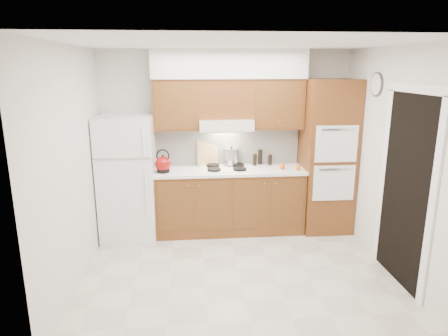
% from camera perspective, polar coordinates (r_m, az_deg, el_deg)
% --- Properties ---
extents(floor, '(3.60, 3.60, 0.00)m').
position_cam_1_polar(floor, '(4.94, 1.96, -14.32)').
color(floor, beige).
rests_on(floor, ground).
extents(ceiling, '(3.60, 3.60, 0.00)m').
position_cam_1_polar(ceiling, '(4.34, 2.27, 17.37)').
color(ceiling, white).
rests_on(ceiling, wall_back).
extents(wall_back, '(3.60, 0.02, 2.60)m').
position_cam_1_polar(wall_back, '(5.92, 0.28, 3.95)').
color(wall_back, silver).
rests_on(wall_back, floor).
extents(wall_left, '(0.02, 3.00, 2.60)m').
position_cam_1_polar(wall_left, '(4.60, -20.72, -0.04)').
color(wall_left, silver).
rests_on(wall_left, floor).
extents(wall_right, '(0.02, 3.00, 2.60)m').
position_cam_1_polar(wall_right, '(5.02, 22.96, 0.88)').
color(wall_right, silver).
rests_on(wall_right, floor).
extents(fridge, '(0.75, 0.72, 1.72)m').
position_cam_1_polar(fridge, '(5.71, -13.55, -1.39)').
color(fridge, white).
rests_on(fridge, floor).
extents(base_cabinets, '(2.11, 0.60, 0.90)m').
position_cam_1_polar(base_cabinets, '(5.85, 0.80, -4.79)').
color(base_cabinets, brown).
rests_on(base_cabinets, floor).
extents(countertop, '(2.13, 0.62, 0.04)m').
position_cam_1_polar(countertop, '(5.71, 0.82, -0.36)').
color(countertop, white).
rests_on(countertop, base_cabinets).
extents(backsplash, '(2.11, 0.03, 0.56)m').
position_cam_1_polar(backsplash, '(5.93, 0.54, 3.17)').
color(backsplash, white).
rests_on(backsplash, countertop).
extents(oven_cabinet, '(0.70, 0.65, 2.20)m').
position_cam_1_polar(oven_cabinet, '(5.96, 14.50, 1.59)').
color(oven_cabinet, brown).
rests_on(oven_cabinet, floor).
extents(upper_cab_left, '(0.63, 0.33, 0.70)m').
position_cam_1_polar(upper_cab_left, '(5.66, -6.86, 8.98)').
color(upper_cab_left, brown).
rests_on(upper_cab_left, wall_back).
extents(upper_cab_right, '(0.73, 0.33, 0.70)m').
position_cam_1_polar(upper_cab_right, '(5.80, 7.59, 9.09)').
color(upper_cab_right, brown).
rests_on(upper_cab_right, wall_back).
extents(range_hood, '(0.75, 0.45, 0.15)m').
position_cam_1_polar(range_hood, '(5.66, 0.25, 6.27)').
color(range_hood, silver).
rests_on(range_hood, wall_back).
extents(upper_cab_over_hood, '(0.75, 0.33, 0.55)m').
position_cam_1_polar(upper_cab_over_hood, '(5.68, 0.20, 9.86)').
color(upper_cab_over_hood, brown).
rests_on(upper_cab_over_hood, range_hood).
extents(soffit, '(2.13, 0.36, 0.40)m').
position_cam_1_polar(soffit, '(5.65, 0.74, 14.66)').
color(soffit, silver).
rests_on(soffit, wall_back).
extents(cooktop, '(0.74, 0.50, 0.01)m').
position_cam_1_polar(cooktop, '(5.72, 0.31, -0.07)').
color(cooktop, white).
rests_on(cooktop, countertop).
extents(doorway, '(0.02, 0.90, 2.10)m').
position_cam_1_polar(doorway, '(4.78, 24.47, -3.03)').
color(doorway, black).
rests_on(doorway, floor).
extents(wall_clock, '(0.02, 0.30, 0.30)m').
position_cam_1_polar(wall_clock, '(5.39, 20.97, 11.09)').
color(wall_clock, '#3F3833').
rests_on(wall_clock, wall_right).
extents(kettle, '(0.28, 0.28, 0.22)m').
position_cam_1_polar(kettle, '(5.57, -8.70, 0.56)').
color(kettle, maroon).
rests_on(kettle, countertop).
extents(cutting_board, '(0.30, 0.12, 0.39)m').
position_cam_1_polar(cutting_board, '(5.89, -2.40, 2.28)').
color(cutting_board, tan).
rests_on(cutting_board, countertop).
extents(stock_pot, '(0.22, 0.22, 0.23)m').
position_cam_1_polar(stock_pot, '(5.86, 1.05, 1.67)').
color(stock_pot, '#BBBCC0').
rests_on(stock_pot, cooktop).
extents(condiment_a, '(0.07, 0.07, 0.22)m').
position_cam_1_polar(condiment_a, '(5.99, 5.19, 1.59)').
color(condiment_a, black).
rests_on(condiment_a, countertop).
extents(condiment_b, '(0.06, 0.06, 0.17)m').
position_cam_1_polar(condiment_b, '(5.92, 4.44, 1.19)').
color(condiment_b, black).
rests_on(condiment_b, countertop).
extents(condiment_c, '(0.06, 0.06, 0.16)m').
position_cam_1_polar(condiment_c, '(5.96, 6.61, 1.16)').
color(condiment_c, black).
rests_on(condiment_c, countertop).
extents(orange_near, '(0.09, 0.09, 0.07)m').
position_cam_1_polar(orange_near, '(5.73, 10.51, 0.05)').
color(orange_near, orange).
rests_on(orange_near, countertop).
extents(orange_far, '(0.09, 0.09, 0.08)m').
position_cam_1_polar(orange_far, '(5.75, 8.34, 0.19)').
color(orange_far, '#FF4E0D').
rests_on(orange_far, countertop).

